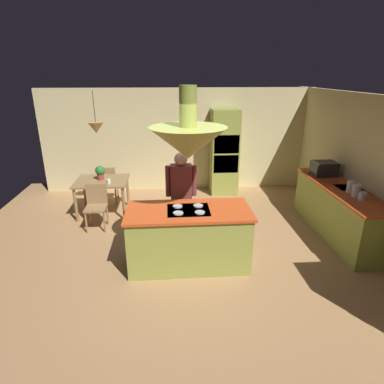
% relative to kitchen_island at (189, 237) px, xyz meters
% --- Properties ---
extents(ground, '(8.16, 8.16, 0.00)m').
position_rel_kitchen_island_xyz_m(ground, '(0.00, 0.20, -0.47)').
color(ground, '#AD7F51').
extents(wall_back, '(6.80, 0.10, 2.55)m').
position_rel_kitchen_island_xyz_m(wall_back, '(0.00, 3.65, 0.80)').
color(wall_back, beige).
rests_on(wall_back, ground).
extents(wall_right, '(0.10, 7.20, 2.55)m').
position_rel_kitchen_island_xyz_m(wall_right, '(3.25, 0.60, 0.80)').
color(wall_right, beige).
rests_on(wall_right, ground).
extents(kitchen_island, '(1.90, 0.90, 0.96)m').
position_rel_kitchen_island_xyz_m(kitchen_island, '(0.00, 0.00, 0.00)').
color(kitchen_island, '#939E42').
rests_on(kitchen_island, ground).
extents(counter_run_right, '(0.73, 2.53, 0.94)m').
position_rel_kitchen_island_xyz_m(counter_run_right, '(2.84, 0.80, 0.01)').
color(counter_run_right, '#939E42').
rests_on(counter_run_right, ground).
extents(oven_tower, '(0.66, 0.62, 2.08)m').
position_rel_kitchen_island_xyz_m(oven_tower, '(1.10, 3.24, 0.57)').
color(oven_tower, '#939E42').
rests_on(oven_tower, ground).
extents(dining_table, '(1.08, 0.89, 0.76)m').
position_rel_kitchen_island_xyz_m(dining_table, '(-1.70, 2.10, 0.19)').
color(dining_table, '#957247').
rests_on(dining_table, ground).
extents(person_at_island, '(0.53, 0.22, 1.65)m').
position_rel_kitchen_island_xyz_m(person_at_island, '(-0.08, 0.72, 0.48)').
color(person_at_island, tan).
rests_on(person_at_island, ground).
extents(range_hood, '(1.10, 1.10, 1.00)m').
position_rel_kitchen_island_xyz_m(range_hood, '(0.00, 0.00, 1.52)').
color(range_hood, '#939E42').
extents(pendant_light_over_table, '(0.32, 0.32, 0.82)m').
position_rel_kitchen_island_xyz_m(pendant_light_over_table, '(-1.70, 2.10, 1.39)').
color(pendant_light_over_table, '#E0B266').
extents(chair_facing_island, '(0.40, 0.40, 0.87)m').
position_rel_kitchen_island_xyz_m(chair_facing_island, '(-1.70, 1.43, 0.03)').
color(chair_facing_island, '#957247').
rests_on(chair_facing_island, ground).
extents(chair_by_back_wall, '(0.40, 0.40, 0.87)m').
position_rel_kitchen_island_xyz_m(chair_by_back_wall, '(-1.70, 2.77, 0.03)').
color(chair_by_back_wall, '#957247').
rests_on(chair_by_back_wall, ground).
extents(potted_plant_on_table, '(0.20, 0.20, 0.30)m').
position_rel_kitchen_island_xyz_m(potted_plant_on_table, '(-1.72, 2.15, 0.46)').
color(potted_plant_on_table, '#99382D').
rests_on(potted_plant_on_table, dining_table).
extents(cup_on_table, '(0.07, 0.07, 0.09)m').
position_rel_kitchen_island_xyz_m(cup_on_table, '(-1.51, 1.88, 0.33)').
color(cup_on_table, white).
rests_on(cup_on_table, dining_table).
extents(canister_flour, '(0.12, 0.12, 0.14)m').
position_rel_kitchen_island_xyz_m(canister_flour, '(2.84, 0.18, 0.54)').
color(canister_flour, silver).
rests_on(canister_flour, counter_run_right).
extents(canister_sugar, '(0.14, 0.14, 0.21)m').
position_rel_kitchen_island_xyz_m(canister_sugar, '(2.84, 0.36, 0.57)').
color(canister_sugar, silver).
rests_on(canister_sugar, counter_run_right).
extents(canister_tea, '(0.13, 0.13, 0.22)m').
position_rel_kitchen_island_xyz_m(canister_tea, '(2.84, 0.54, 0.57)').
color(canister_tea, silver).
rests_on(canister_tea, counter_run_right).
extents(microwave_on_counter, '(0.46, 0.36, 0.28)m').
position_rel_kitchen_island_xyz_m(microwave_on_counter, '(2.84, 1.55, 0.60)').
color(microwave_on_counter, '#232326').
rests_on(microwave_on_counter, counter_run_right).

